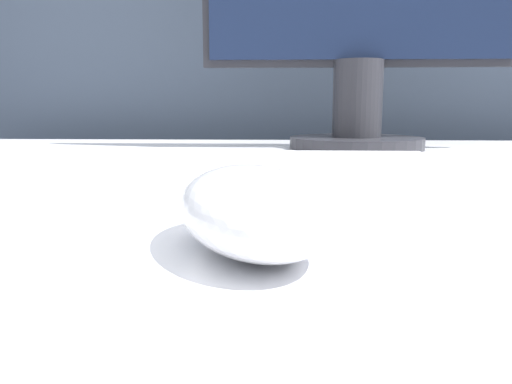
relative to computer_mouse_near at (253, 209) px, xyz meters
name	(u,v)px	position (x,y,z in m)	size (l,w,h in m)	color
partition_panel	(289,183)	(0.04, 0.97, -0.14)	(5.00, 0.03, 1.28)	#333D4C
computer_mouse_near	(253,209)	(0.00, 0.00, 0.00)	(0.11, 0.14, 0.04)	white
keyboard	(222,169)	(-0.04, 0.25, -0.01)	(0.45, 0.15, 0.02)	silver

